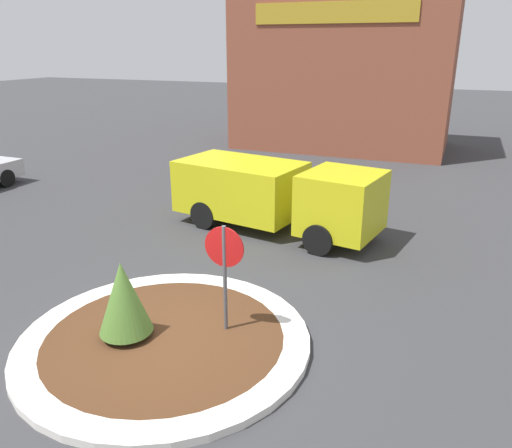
% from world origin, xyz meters
% --- Properties ---
extents(ground_plane, '(120.00, 120.00, 0.00)m').
position_xyz_m(ground_plane, '(0.00, 0.00, 0.00)').
color(ground_plane, '#38383A').
extents(traffic_island, '(5.18, 5.18, 0.14)m').
position_xyz_m(traffic_island, '(0.00, 0.00, 0.07)').
color(traffic_island, silver).
rests_on(traffic_island, ground_plane).
extents(stop_sign, '(0.74, 0.07, 2.14)m').
position_xyz_m(stop_sign, '(0.90, 0.64, 1.49)').
color(stop_sign, '#4C4C51').
rests_on(stop_sign, ground_plane).
extents(island_shrub, '(0.94, 0.94, 1.43)m').
position_xyz_m(island_shrub, '(-0.63, -0.24, 0.91)').
color(island_shrub, brown).
rests_on(island_shrub, traffic_island).
extents(utility_truck, '(6.15, 3.04, 1.95)m').
position_xyz_m(utility_truck, '(-0.24, 6.21, 1.11)').
color(utility_truck, gold).
rests_on(utility_truck, ground_plane).
extents(storefront_building, '(10.38, 6.07, 7.19)m').
position_xyz_m(storefront_building, '(-1.37, 19.59, 3.60)').
color(storefront_building, brown).
rests_on(storefront_building, ground_plane).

